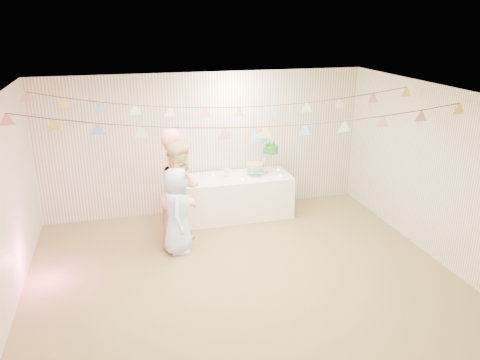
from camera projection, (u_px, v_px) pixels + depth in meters
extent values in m
plane|color=olive|center=(241.00, 273.00, 6.79)|extent=(6.00, 6.00, 0.00)
plane|color=silver|center=(241.00, 94.00, 5.92)|extent=(6.00, 6.00, 0.00)
plane|color=white|center=(206.00, 143.00, 8.63)|extent=(6.00, 6.00, 0.00)
plane|color=white|center=(315.00, 288.00, 4.08)|extent=(6.00, 6.00, 0.00)
plane|color=white|center=(1.00, 213.00, 5.63)|extent=(5.00, 5.00, 0.00)
plane|color=white|center=(432.00, 172.00, 7.08)|extent=(5.00, 5.00, 0.00)
cube|color=white|center=(234.00, 196.00, 8.61)|extent=(2.06, 0.82, 0.77)
cylinder|color=white|center=(203.00, 181.00, 8.30)|extent=(0.31, 0.31, 0.02)
imported|color=#FF8E85|center=(177.00, 186.00, 7.49)|extent=(0.55, 0.75, 1.90)
imported|color=#D8C684|center=(182.00, 194.00, 7.37)|extent=(1.06, 1.07, 1.75)
imported|color=#B4DBFF|center=(177.00, 211.00, 7.22)|extent=(0.55, 0.74, 1.39)
cylinder|color=#FFD88C|center=(192.00, 182.00, 8.14)|extent=(0.04, 0.04, 0.03)
cylinder|color=#FFD88C|center=(213.00, 174.00, 8.55)|extent=(0.04, 0.04, 0.03)
cylinder|color=#FFD88C|center=(243.00, 179.00, 8.30)|extent=(0.04, 0.04, 0.03)
cylinder|color=#FFD88C|center=(249.00, 171.00, 8.76)|extent=(0.04, 0.04, 0.03)
cylinder|color=#FFD88C|center=(280.00, 175.00, 8.51)|extent=(0.04, 0.04, 0.03)
cylinder|color=#FFD88C|center=(278.00, 169.00, 8.83)|extent=(0.04, 0.04, 0.03)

